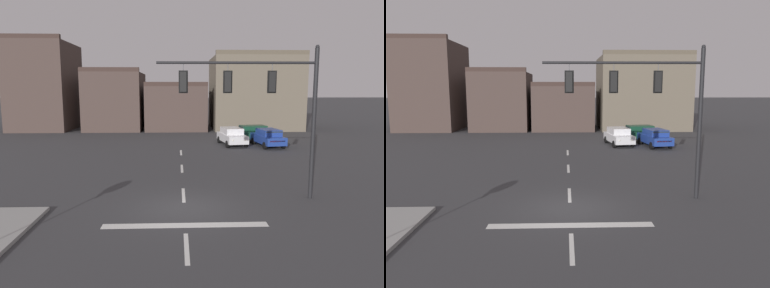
# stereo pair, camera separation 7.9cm
# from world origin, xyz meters

# --- Properties ---
(ground_plane) EXTENTS (400.00, 400.00, 0.00)m
(ground_plane) POSITION_xyz_m (0.00, 0.00, 0.00)
(ground_plane) COLOR #353538
(stop_bar_paint) EXTENTS (6.40, 0.50, 0.01)m
(stop_bar_paint) POSITION_xyz_m (0.00, -2.00, 0.00)
(stop_bar_paint) COLOR silver
(stop_bar_paint) RESTS_ON ground
(lane_centreline) EXTENTS (0.16, 26.40, 0.01)m
(lane_centreline) POSITION_xyz_m (0.00, 2.00, 0.00)
(lane_centreline) COLOR silver
(lane_centreline) RESTS_ON ground
(signal_mast_near_side) EXTENTS (7.40, 0.46, 7.17)m
(signal_mast_near_side) POSITION_xyz_m (3.76, 1.35, 4.85)
(signal_mast_near_side) COLOR black
(signal_mast_near_side) RESTS_ON ground
(car_lot_nearside) EXTENTS (2.40, 4.62, 1.61)m
(car_lot_nearside) POSITION_xyz_m (7.92, 16.82, 0.86)
(car_lot_nearside) COLOR navy
(car_lot_nearside) RESTS_ON ground
(car_lot_middle) EXTENTS (2.40, 4.62, 1.61)m
(car_lot_middle) POSITION_xyz_m (4.79, 17.89, 0.86)
(car_lot_middle) COLOR silver
(car_lot_middle) RESTS_ON ground
(car_lot_farside) EXTENTS (4.60, 2.30, 1.61)m
(car_lot_farside) POSITION_xyz_m (7.30, 19.98, 0.86)
(car_lot_farside) COLOR #143D28
(car_lot_farside) RESTS_ON ground
(building_row) EXTENTS (36.23, 9.55, 11.41)m
(building_row) POSITION_xyz_m (-2.82, 32.44, 4.42)
(building_row) COLOR #473833
(building_row) RESTS_ON ground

